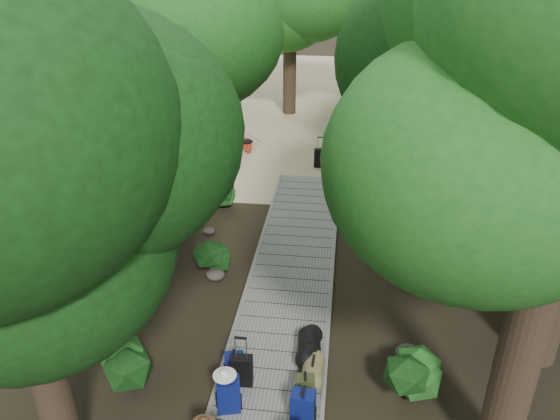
% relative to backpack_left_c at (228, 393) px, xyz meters
% --- Properties ---
extents(ground, '(120.00, 120.00, 0.00)m').
position_rel_backpack_left_c_xyz_m(ground, '(0.62, 3.02, -0.48)').
color(ground, black).
rests_on(ground, ground).
extents(sand_beach, '(40.00, 22.00, 0.02)m').
position_rel_backpack_left_c_xyz_m(sand_beach, '(0.62, 19.02, -0.47)').
color(sand_beach, tan).
rests_on(sand_beach, ground).
extents(boardwalk, '(2.00, 12.00, 0.12)m').
position_rel_backpack_left_c_xyz_m(boardwalk, '(0.62, 4.02, -0.42)').
color(boardwalk, gray).
rests_on(boardwalk, ground).
extents(backpack_left_c, '(0.45, 0.37, 0.72)m').
position_rel_backpack_left_c_xyz_m(backpack_left_c, '(0.00, 0.00, 0.00)').
color(backpack_left_c, navy).
rests_on(backpack_left_c, boardwalk).
extents(backpack_left_d, '(0.40, 0.33, 0.53)m').
position_rel_backpack_left_c_xyz_m(backpack_left_d, '(-0.06, 0.78, -0.10)').
color(backpack_left_d, navy).
rests_on(backpack_left_d, boardwalk).
extents(backpack_right_c, '(0.42, 0.32, 0.67)m').
position_rel_backpack_left_c_xyz_m(backpack_right_c, '(1.27, -0.09, -0.03)').
color(backpack_right_c, navy).
rests_on(backpack_right_c, boardwalk).
extents(backpack_right_d, '(0.35, 0.27, 0.50)m').
position_rel_backpack_left_c_xyz_m(backpack_right_d, '(1.26, 0.42, -0.11)').
color(backpack_right_d, '#313A1A').
rests_on(backpack_right_d, boardwalk).
extents(duffel_right_khaki, '(0.42, 0.61, 0.40)m').
position_rel_backpack_left_c_xyz_m(duffel_right_khaki, '(1.37, 0.89, -0.16)').
color(duffel_right_khaki, olive).
rests_on(duffel_right_khaki, boardwalk).
extents(duffel_right_black, '(0.50, 0.73, 0.44)m').
position_rel_backpack_left_c_xyz_m(duffel_right_black, '(1.26, 1.47, -0.14)').
color(duffel_right_black, black).
rests_on(duffel_right_black, boardwalk).
extents(suitcase_on_boardwalk, '(0.40, 0.23, 0.60)m').
position_rel_backpack_left_c_xyz_m(suitcase_on_boardwalk, '(0.11, 0.61, -0.06)').
color(suitcase_on_boardwalk, black).
rests_on(suitcase_on_boardwalk, boardwalk).
extents(lone_suitcase_on_sand, '(0.42, 0.26, 0.64)m').
position_rel_backpack_left_c_xyz_m(lone_suitcase_on_sand, '(0.88, 11.17, -0.14)').
color(lone_suitcase_on_sand, black).
rests_on(lone_suitcase_on_sand, sand_beach).
extents(hat_white, '(0.40, 0.40, 0.13)m').
position_rel_backpack_left_c_xyz_m(hat_white, '(-0.05, 0.02, 0.43)').
color(hat_white, silver).
rests_on(hat_white, backpack_left_c).
extents(kayak, '(1.46, 3.28, 0.32)m').
position_rel_backpack_left_c_xyz_m(kayak, '(-1.98, 12.76, -0.30)').
color(kayak, red).
rests_on(kayak, sand_beach).
extents(sun_lounger, '(0.70, 1.74, 0.55)m').
position_rel_backpack_left_c_xyz_m(sun_lounger, '(3.49, 13.68, -0.19)').
color(sun_lounger, silver).
rests_on(sun_lounger, sand_beach).
extents(tree_right_a, '(5.35, 5.35, 8.92)m').
position_rel_backpack_left_c_xyz_m(tree_right_a, '(4.30, -0.34, 3.98)').
color(tree_right_a, black).
rests_on(tree_right_a, ground).
extents(tree_right_c, '(4.90, 4.90, 8.49)m').
position_rel_backpack_left_c_xyz_m(tree_right_c, '(4.47, 4.17, 3.76)').
color(tree_right_c, black).
rests_on(tree_right_c, ground).
extents(tree_right_e, '(4.50, 4.50, 8.09)m').
position_rel_backpack_left_c_xyz_m(tree_right_e, '(4.99, 10.63, 3.57)').
color(tree_right_e, black).
rests_on(tree_right_e, ground).
extents(tree_right_f, '(5.76, 5.76, 10.29)m').
position_rel_backpack_left_c_xyz_m(tree_right_f, '(7.35, 11.90, 4.66)').
color(tree_right_f, black).
rests_on(tree_right_f, ground).
extents(tree_left_a, '(4.49, 4.49, 7.49)m').
position_rel_backpack_left_c_xyz_m(tree_left_a, '(-2.29, -1.22, 3.26)').
color(tree_left_a, black).
rests_on(tree_left_a, ground).
extents(tree_left_b, '(4.46, 4.46, 8.02)m').
position_rel_backpack_left_c_xyz_m(tree_left_b, '(-4.29, 2.89, 3.53)').
color(tree_left_b, black).
rests_on(tree_left_b, ground).
extents(tree_left_c, '(5.11, 5.11, 8.88)m').
position_rel_backpack_left_c_xyz_m(tree_left_c, '(-2.76, 6.50, 3.96)').
color(tree_left_c, black).
rests_on(tree_left_c, ground).
extents(tree_back_a, '(4.77, 4.77, 8.25)m').
position_rel_backpack_left_c_xyz_m(tree_back_a, '(-0.87, 17.33, 3.64)').
color(tree_back_a, black).
rests_on(tree_back_a, ground).
extents(tree_back_c, '(4.83, 4.83, 8.69)m').
position_rel_backpack_left_c_xyz_m(tree_back_c, '(5.18, 18.93, 3.86)').
color(tree_back_c, black).
rests_on(tree_back_c, ground).
extents(tree_back_d, '(4.66, 4.66, 7.77)m').
position_rel_backpack_left_c_xyz_m(tree_back_d, '(-4.63, 18.20, 3.40)').
color(tree_back_d, black).
rests_on(tree_back_d, ground).
extents(palm_right_a, '(4.03, 4.03, 6.87)m').
position_rel_backpack_left_c_xyz_m(palm_right_a, '(3.99, 8.62, 2.96)').
color(palm_right_a, '#113D11').
rests_on(palm_right_a, ground).
extents(palm_right_b, '(4.23, 4.23, 8.17)m').
position_rel_backpack_left_c_xyz_m(palm_right_b, '(5.14, 14.15, 3.60)').
color(palm_right_b, '#113D11').
rests_on(palm_right_b, ground).
extents(palm_right_c, '(4.63, 4.63, 7.37)m').
position_rel_backpack_left_c_xyz_m(palm_right_c, '(3.39, 16.09, 3.20)').
color(palm_right_c, '#113D11').
rests_on(palm_right_c, ground).
extents(palm_left_a, '(3.86, 3.86, 6.15)m').
position_rel_backpack_left_c_xyz_m(palm_left_a, '(-3.54, 8.87, 2.59)').
color(palm_left_a, '#113D11').
rests_on(palm_left_a, ground).
extents(rock_left_b, '(0.40, 0.36, 0.22)m').
position_rel_backpack_left_c_xyz_m(rock_left_b, '(-2.22, 0.72, -0.37)').
color(rock_left_b, '#4C473F').
rests_on(rock_left_b, ground).
extents(rock_left_c, '(0.45, 0.40, 0.25)m').
position_rel_backpack_left_c_xyz_m(rock_left_c, '(-1.17, 3.95, -0.36)').
color(rock_left_c, '#4C473F').
rests_on(rock_left_c, ground).
extents(rock_left_d, '(0.32, 0.29, 0.18)m').
position_rel_backpack_left_c_xyz_m(rock_left_d, '(-1.84, 6.06, -0.39)').
color(rock_left_d, '#4C473F').
rests_on(rock_left_d, ground).
extents(rock_right_b, '(0.48, 0.44, 0.27)m').
position_rel_backpack_left_c_xyz_m(rock_right_b, '(3.15, 1.77, -0.35)').
color(rock_right_b, '#4C473F').
rests_on(rock_right_b, ground).
extents(rock_right_c, '(0.36, 0.32, 0.20)m').
position_rel_backpack_left_c_xyz_m(rock_right_c, '(2.64, 5.02, -0.38)').
color(rock_right_c, '#4C473F').
rests_on(rock_right_c, ground).
extents(shrub_left_a, '(1.00, 1.00, 0.90)m').
position_rel_backpack_left_c_xyz_m(shrub_left_a, '(-1.95, 0.43, -0.03)').
color(shrub_left_a, '#174E18').
rests_on(shrub_left_a, ground).
extents(shrub_left_b, '(0.91, 0.91, 0.82)m').
position_rel_backpack_left_c_xyz_m(shrub_left_b, '(-1.36, 4.34, -0.07)').
color(shrub_left_b, '#174E18').
rests_on(shrub_left_b, ground).
extents(shrub_left_c, '(1.13, 1.13, 1.01)m').
position_rel_backpack_left_c_xyz_m(shrub_left_c, '(-1.92, 7.60, 0.03)').
color(shrub_left_c, '#174E18').
rests_on(shrub_left_c, ground).
extents(shrub_right_a, '(1.11, 1.11, 1.00)m').
position_rel_backpack_left_c_xyz_m(shrub_right_a, '(3.01, 0.84, 0.02)').
color(shrub_right_a, '#174E18').
rests_on(shrub_right_a, ground).
extents(shrub_right_b, '(1.49, 1.49, 1.34)m').
position_rel_backpack_left_c_xyz_m(shrub_right_b, '(3.45, 4.85, 0.19)').
color(shrub_right_b, '#174E18').
rests_on(shrub_right_b, ground).
extents(shrub_right_c, '(0.81, 0.81, 0.73)m').
position_rel_backpack_left_c_xyz_m(shrub_right_c, '(2.38, 8.99, -0.12)').
color(shrub_right_c, '#174E18').
rests_on(shrub_right_c, ground).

